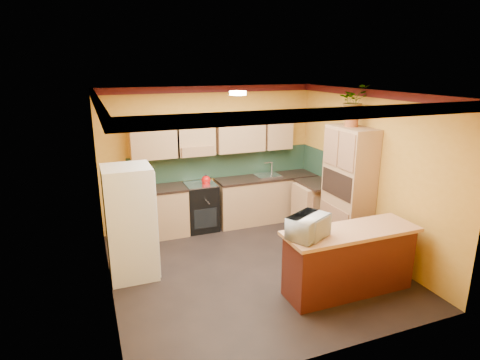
% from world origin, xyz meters
% --- Properties ---
extents(room_shell, '(4.24, 4.24, 2.72)m').
position_xyz_m(room_shell, '(0.02, 0.28, 2.09)').
color(room_shell, black).
rests_on(room_shell, ground).
extents(base_cabinets_back, '(3.65, 0.60, 0.88)m').
position_xyz_m(base_cabinets_back, '(0.32, 1.80, 0.44)').
color(base_cabinets_back, '#A78258').
rests_on(base_cabinets_back, ground).
extents(countertop_back, '(3.65, 0.62, 0.04)m').
position_xyz_m(countertop_back, '(0.32, 1.80, 0.90)').
color(countertop_back, black).
rests_on(countertop_back, base_cabinets_back).
extents(stove, '(0.58, 0.58, 0.91)m').
position_xyz_m(stove, '(-0.30, 1.80, 0.46)').
color(stove, black).
rests_on(stove, ground).
extents(kettle, '(0.17, 0.17, 0.18)m').
position_xyz_m(kettle, '(-0.20, 1.75, 1.00)').
color(kettle, '#B00C0B').
rests_on(kettle, stove).
extents(sink, '(0.48, 0.40, 0.03)m').
position_xyz_m(sink, '(1.10, 1.80, 0.94)').
color(sink, silver).
rests_on(sink, countertop_back).
extents(base_cabinets_right, '(0.60, 0.80, 0.88)m').
position_xyz_m(base_cabinets_right, '(1.80, 1.03, 0.44)').
color(base_cabinets_right, '#A78258').
rests_on(base_cabinets_right, ground).
extents(countertop_right, '(0.62, 0.80, 0.04)m').
position_xyz_m(countertop_right, '(1.80, 1.03, 0.90)').
color(countertop_right, black).
rests_on(countertop_right, base_cabinets_right).
extents(fridge, '(0.68, 0.66, 1.70)m').
position_xyz_m(fridge, '(-1.75, 0.45, 0.85)').
color(fridge, silver).
rests_on(fridge, ground).
extents(pantry, '(0.48, 0.90, 2.10)m').
position_xyz_m(pantry, '(1.85, 0.18, 1.05)').
color(pantry, '#A78258').
rests_on(pantry, ground).
extents(fern_pot, '(0.22, 0.22, 0.16)m').
position_xyz_m(fern_pot, '(1.85, 0.23, 2.18)').
color(fern_pot, brown).
rests_on(fern_pot, pantry).
extents(fern, '(0.53, 0.48, 0.52)m').
position_xyz_m(fern, '(1.85, 0.23, 2.52)').
color(fern, '#A78258').
rests_on(fern, fern_pot).
extents(breakfast_bar, '(1.80, 0.55, 0.88)m').
position_xyz_m(breakfast_bar, '(0.99, -1.10, 0.44)').
color(breakfast_bar, '#4C1611').
rests_on(breakfast_bar, ground).
extents(bar_top, '(1.90, 0.65, 0.05)m').
position_xyz_m(bar_top, '(0.99, -1.10, 0.91)').
color(bar_top, tan).
rests_on(bar_top, breakfast_bar).
extents(microwave, '(0.65, 0.58, 0.30)m').
position_xyz_m(microwave, '(0.31, -1.10, 1.08)').
color(microwave, silver).
rests_on(microwave, bar_top).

